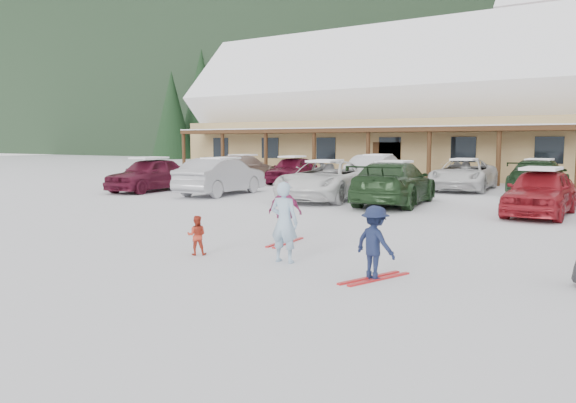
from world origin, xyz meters
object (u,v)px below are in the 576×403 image
Objects in this scene: parked_car_2 at (325,180)px; parked_car_7 at (243,168)px; parked_car_3 at (394,183)px; parked_car_9 at (378,170)px; parked_car_4 at (540,192)px; child_magenta at (285,212)px; parked_car_10 at (464,175)px; parked_car_1 at (221,176)px; parked_car_8 at (292,170)px; toddler_red at (197,235)px; parked_car_0 at (149,174)px; adult_skier at (284,222)px; child_navy at (375,243)px; day_lodge at (389,117)px; parked_car_11 at (539,177)px.

parked_car_7 is (-9.22, 6.76, -0.02)m from parked_car_2.
parked_car_3 is 1.11× the size of parked_car_9.
parked_car_7 reaches higher than parked_car_4.
parked_car_2 reaches higher than child_magenta.
parked_car_3 is 7.32m from parked_car_10.
parked_car_1 is 4.71m from parked_car_2.
child_magenta is 17.71m from parked_car_8.
parked_car_0 reaches higher than toddler_red.
toddler_red is 0.19× the size of parked_car_4.
toddler_red is at bearing 7.45° from adult_skier.
parked_car_8 is at bearing 153.22° from parked_car_4.
parked_car_8 is at bearing -97.84° from toddler_red.
parked_car_9 is (7.31, 8.55, 0.03)m from parked_car_0.
parked_car_9 is at bearing -47.33° from child_navy.
parked_car_4 is (12.78, -18.34, -3.22)m from day_lodge.
day_lodge is 29.82m from toddler_red.
parked_car_3 is at bearing 61.27° from parked_car_11.
child_navy is at bearing 89.16° from parked_car_11.
child_navy is (11.92, -28.37, -3.34)m from day_lodge.
parked_car_11 is at bearing -124.62° from parked_car_3.
parked_car_1 is 7.06m from parked_car_8.
toddler_red is at bearing 20.21° from child_navy.
parked_car_10 is (4.41, -0.28, -0.07)m from parked_car_9.
day_lodge is 18.71m from parked_car_1.
parked_car_9 is (-4.98, 16.01, 0.10)m from child_magenta.
child_navy is (1.96, -0.28, -0.15)m from adult_skier.
day_lodge reaches higher than parked_car_2.
parked_car_2 is 1.27× the size of parked_car_8.
parked_car_0 is at bearing 91.61° from parked_car_7.
child_magenta is 0.29× the size of parked_car_1.
parked_car_7 is 1.06× the size of parked_car_9.
parked_car_8 reaches higher than parked_car_10.
parked_car_10 is at bearing -5.00° from parked_car_8.
parked_car_11 is at bearing 174.10° from parked_car_9.
child_navy is 11.12m from parked_car_3.
parked_car_2 is 8.50m from parked_car_8.
parked_car_9 is at bearing -70.03° from parked_car_3.
parked_car_4 is at bearing -122.37° from child_magenta.
parked_car_2 reaches higher than child_navy.
child_magenta is at bearing -67.57° from parked_car_8.
parked_car_1 is at bearing -179.05° from parked_car_4.
parked_car_0 is (-11.56, 9.52, 0.37)m from toddler_red.
parked_car_10 reaches higher than child_navy.
parked_car_8 is at bearing 122.53° from parked_car_2.
day_lodge is at bearing 125.35° from parked_car_4.
parked_car_11 is (3.58, 7.17, -0.03)m from parked_car_3.
adult_skier is at bearing 93.33° from parked_car_3.
parked_car_4 is at bearing -3.79° from parked_car_0.
parked_car_2 is at bearing -74.30° from day_lodge.
parked_car_4 reaches higher than child_navy.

